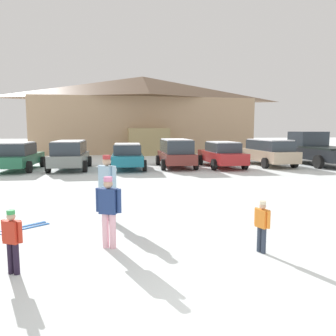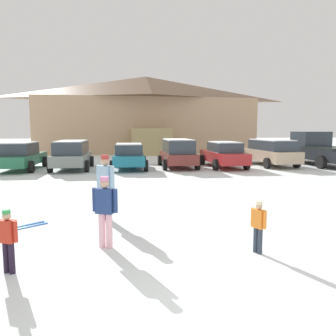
{
  "view_description": "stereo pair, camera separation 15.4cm",
  "coord_description": "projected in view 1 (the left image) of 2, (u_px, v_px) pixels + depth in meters",
  "views": [
    {
      "loc": [
        -1.24,
        -3.63,
        2.31
      ],
      "look_at": [
        0.62,
        7.91,
        0.92
      ],
      "focal_mm": 35.0,
      "sensor_mm": 36.0,
      "label": 1
    },
    {
      "loc": [
        -1.08,
        -3.65,
        2.31
      ],
      "look_at": [
        0.62,
        7.91,
        0.92
      ],
      "focal_mm": 35.0,
      "sensor_mm": 36.0,
      "label": 2
    }
  ],
  "objects": [
    {
      "name": "ground",
      "position": [
        220.0,
        318.0,
        4.02
      ],
      "size": [
        160.0,
        160.0,
        0.0
      ],
      "primitive_type": "plane",
      "color": "silver"
    },
    {
      "name": "ski_lodge",
      "position": [
        143.0,
        114.0,
        33.53
      ],
      "size": [
        21.64,
        10.09,
        7.62
      ],
      "color": "tan",
      "rests_on": "ground"
    },
    {
      "name": "parked_green_coupe",
      "position": [
        18.0,
        156.0,
        18.47
      ],
      "size": [
        2.27,
        4.72,
        1.59
      ],
      "color": "#256C4B",
      "rests_on": "ground"
    },
    {
      "name": "parked_grey_wagon",
      "position": [
        70.0,
        154.0,
        18.78
      ],
      "size": [
        2.17,
        4.53,
        1.66
      ],
      "color": "gray",
      "rests_on": "ground"
    },
    {
      "name": "parked_teal_hatchback",
      "position": [
        127.0,
        156.0,
        18.99
      ],
      "size": [
        2.18,
        4.18,
        1.5
      ],
      "color": "#197089",
      "rests_on": "ground"
    },
    {
      "name": "parked_maroon_van",
      "position": [
        176.0,
        152.0,
        19.83
      ],
      "size": [
        2.15,
        4.4,
        1.72
      ],
      "color": "maroon",
      "rests_on": "ground"
    },
    {
      "name": "parked_red_sedan",
      "position": [
        222.0,
        154.0,
        19.96
      ],
      "size": [
        2.12,
        4.71,
        1.57
      ],
      "color": "#B02425",
      "rests_on": "ground"
    },
    {
      "name": "parked_beige_suv",
      "position": [
        268.0,
        151.0,
        20.83
      ],
      "size": [
        2.21,
        4.82,
        1.67
      ],
      "color": "tan",
      "rests_on": "ground"
    },
    {
      "name": "pickup_truck",
      "position": [
        315.0,
        149.0,
        21.42
      ],
      "size": [
        2.54,
        5.97,
        2.15
      ],
      "color": "#1F2328",
      "rests_on": "ground"
    },
    {
      "name": "skier_child_in_red_jacket",
      "position": [
        12.0,
        238.0,
        5.2
      ],
      "size": [
        0.35,
        0.25,
        1.05
      ],
      "color": "#22182C",
      "rests_on": "ground"
    },
    {
      "name": "skier_child_in_orange_jacket",
      "position": [
        262.0,
        224.0,
        6.12
      ],
      "size": [
        0.22,
        0.34,
        0.99
      ],
      "color": "#2C3647",
      "rests_on": "ground"
    },
    {
      "name": "skier_adult_in_blue_parka",
      "position": [
        107.0,
        184.0,
        8.27
      ],
      "size": [
        0.46,
        0.48,
        1.67
      ],
      "color": "#27232B",
      "rests_on": "ground"
    },
    {
      "name": "skier_teen_in_navy_coat",
      "position": [
        109.0,
        208.0,
        6.33
      ],
      "size": [
        0.49,
        0.32,
        1.41
      ],
      "color": "#EBAEBE",
      "rests_on": "ground"
    },
    {
      "name": "pair_of_skis",
      "position": [
        11.0,
        230.0,
        7.51
      ],
      "size": [
        1.53,
        1.24,
        0.08
      ],
      "color": "blue",
      "rests_on": "ground"
    }
  ]
}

